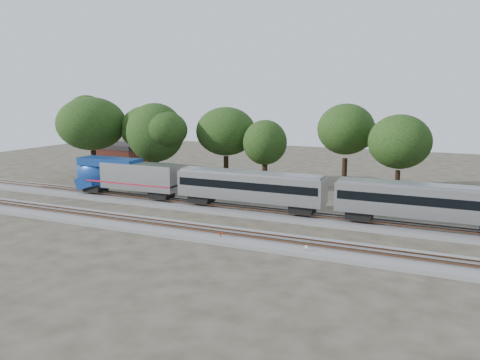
% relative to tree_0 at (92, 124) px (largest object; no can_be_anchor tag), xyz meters
% --- Properties ---
extents(ground, '(160.00, 160.00, 0.00)m').
position_rel_tree_0_xyz_m(ground, '(31.15, -14.85, -9.28)').
color(ground, '#383328').
rests_on(ground, ground).
extents(track_far, '(160.00, 5.00, 0.73)m').
position_rel_tree_0_xyz_m(track_far, '(31.15, -8.85, -9.07)').
color(track_far, slate).
rests_on(track_far, ground).
extents(track_near, '(160.00, 5.00, 0.73)m').
position_rel_tree_0_xyz_m(track_near, '(31.15, -18.85, -9.07)').
color(track_near, slate).
rests_on(track_near, ground).
extents(switch_stand_red, '(0.31, 0.10, 0.97)m').
position_rel_tree_0_xyz_m(switch_stand_red, '(32.92, -20.18, -8.65)').
color(switch_stand_red, '#512D19').
rests_on(switch_stand_red, ground).
extents(switch_stand_white, '(0.28, 0.10, 0.88)m').
position_rel_tree_0_xyz_m(switch_stand_white, '(41.42, -20.56, -8.71)').
color(switch_stand_white, '#512D19').
rests_on(switch_stand_white, ground).
extents(switch_lever, '(0.57, 0.44, 0.30)m').
position_rel_tree_0_xyz_m(switch_lever, '(38.16, -20.67, -9.13)').
color(switch_lever, '#512D19').
rests_on(switch_lever, ground).
extents(brick_building, '(10.49, 7.97, 4.69)m').
position_rel_tree_0_xyz_m(brick_building, '(-4.65, 13.29, -6.91)').
color(brick_building, maroon).
rests_on(brick_building, ground).
extents(tree_0, '(9.44, 9.44, 13.31)m').
position_rel_tree_0_xyz_m(tree_0, '(0.00, 0.00, 0.00)').
color(tree_0, black).
rests_on(tree_0, ground).
extents(tree_1, '(8.97, 8.97, 12.64)m').
position_rel_tree_0_xyz_m(tree_1, '(7.78, 4.41, -0.47)').
color(tree_1, black).
rests_on(tree_1, ground).
extents(tree_2, '(8.35, 8.35, 11.77)m').
position_rel_tree_0_xyz_m(tree_2, '(11.55, 0.70, -1.08)').
color(tree_2, black).
rests_on(tree_2, ground).
extents(tree_3, '(8.45, 8.45, 11.91)m').
position_rel_tree_0_xyz_m(tree_3, '(20.82, 5.98, -0.98)').
color(tree_3, black).
rests_on(tree_3, ground).
extents(tree_4, '(7.14, 7.14, 10.07)m').
position_rel_tree_0_xyz_m(tree_4, '(27.76, 4.64, -2.27)').
color(tree_4, black).
rests_on(tree_4, ground).
extents(tree_5, '(9.17, 9.17, 12.93)m').
position_rel_tree_0_xyz_m(tree_5, '(38.65, 8.22, -0.27)').
color(tree_5, black).
rests_on(tree_5, ground).
extents(tree_6, '(8.11, 8.11, 11.43)m').
position_rel_tree_0_xyz_m(tree_6, '(46.40, 3.46, -1.32)').
color(tree_6, black).
rests_on(tree_6, ground).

